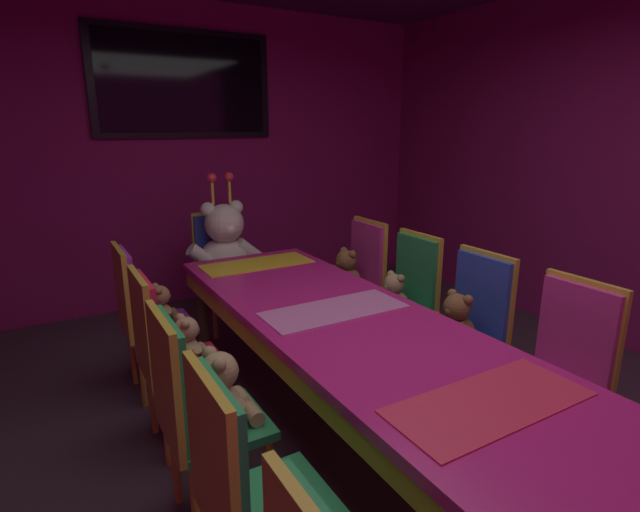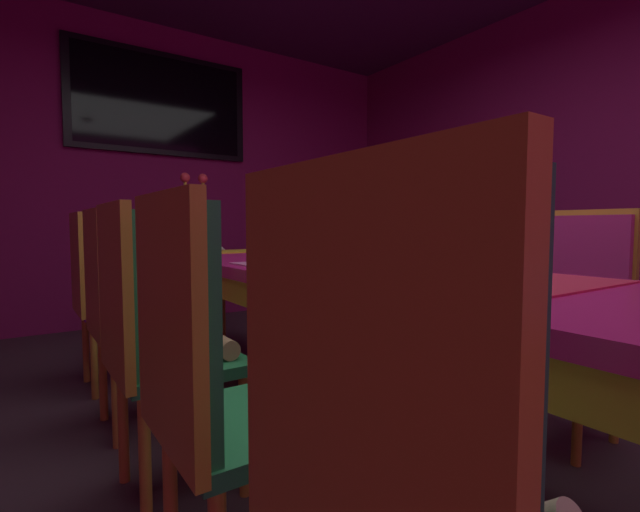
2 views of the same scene
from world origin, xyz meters
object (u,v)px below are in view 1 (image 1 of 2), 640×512
Objects in this scene: teddy_left_4 at (188,343)px; chair_left_5 at (138,307)px; chair_right_2 at (566,358)px; wall_tv at (184,84)px; chair_right_5 at (361,270)px; teddy_right_4 at (393,296)px; chair_left_3 at (187,401)px; teddy_left_3 at (222,391)px; teddy_left_5 at (161,307)px; king_teddy_bear at (226,246)px; chair_left_4 at (160,345)px; teddy_right_3 at (455,323)px; chair_right_4 at (409,290)px; teddy_right_5 at (345,273)px; chair_right_3 at (473,317)px; throne_chair at (220,258)px; banquet_table at (396,364)px; chair_left_2 at (238,483)px.

chair_left_5 is at bearing 102.48° from teddy_left_4.
chair_right_2 is 0.61× the size of wall_tv.
teddy_right_4 is at bearing 76.86° from chair_right_5.
teddy_left_3 is (0.15, 0.00, 0.00)m from chair_left_3.
king_teddy_bear is at bearing 45.68° from teddy_left_5.
chair_left_4 is 1.62m from teddy_right_3.
chair_right_4 is at bearing 91.31° from chair_right_5.
king_teddy_bear is at bearing -47.26° from teddy_right_5.
chair_left_4 reaches higher than teddy_right_5.
chair_right_3 is 1.00× the size of throne_chair.
banquet_table is at bearing -0.00° from throne_chair.
teddy_right_5 is at bearing 42.74° from king_teddy_bear.
chair_right_5 is (1.52, -0.04, 0.03)m from teddy_left_5.
chair_left_5 is at bearing 95.41° from teddy_left_3.
chair_left_5 is (0.00, 0.62, 0.00)m from chair_left_4.
banquet_table is 3.71× the size of throne_chair.
banquet_table is 2.20m from king_teddy_bear.
throne_chair is (-0.70, 2.05, 0.00)m from teddy_right_3.
teddy_left_4 is 1.91m from chair_right_2.
banquet_table is 0.90m from chair_left_2.
chair_left_3 is at bearing -106.87° from wall_tv.
throne_chair is at bearing 60.89° from chair_left_4.
wall_tv is at bearing 75.88° from chair_left_2.
chair_left_5 is 2.95× the size of teddy_right_3.
chair_right_3 is (1.53, -1.17, 0.03)m from teddy_left_5.
chair_right_3 and chair_right_4 have the same top height.
teddy_left_3 is 0.35× the size of chair_left_5.
teddy_left_5 is at bearing 88.79° from teddy_left_3.
teddy_left_4 is 0.84× the size of teddy_right_3.
teddy_left_4 is at bearing -27.48° from king_teddy_bear.
chair_left_3 is 3.33× the size of teddy_right_4.
teddy_right_5 is at bearing 21.17° from chair_left_4.
chair_right_2 is at bearing 17.49° from throne_chair.
chair_right_4 is at bearing -19.60° from chair_left_5.
chair_left_4 is 1.00× the size of chair_right_5.
chair_right_3 is at bearing -18.13° from chair_left_4.
chair_left_4 is 1.63m from teddy_right_5.
chair_left_3 is at bearing -17.84° from chair_right_2.
banquet_table is 0.88m from chair_right_2.
chair_right_2 is at bearing 89.08° from chair_right_3.
chair_left_4 is at bearing 89.07° from chair_left_2.
banquet_table is at bearing 52.12° from teddy_right_4.
teddy_right_5 is (1.37, -0.04, 0.03)m from teddy_left_5.
teddy_right_5 reaches higher than teddy_left_5.
teddy_right_5 is (-0.15, 0.00, 0.00)m from chair_right_5.
banquet_table is at bearing -0.00° from king_teddy_bear.
chair_left_4 is at bearing 19.46° from chair_right_5.
teddy_right_5 is at bearing -0.00° from chair_right_5.
teddy_left_4 is 1.51m from king_teddy_bear.
chair_left_3 is 1.00× the size of chair_right_4.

